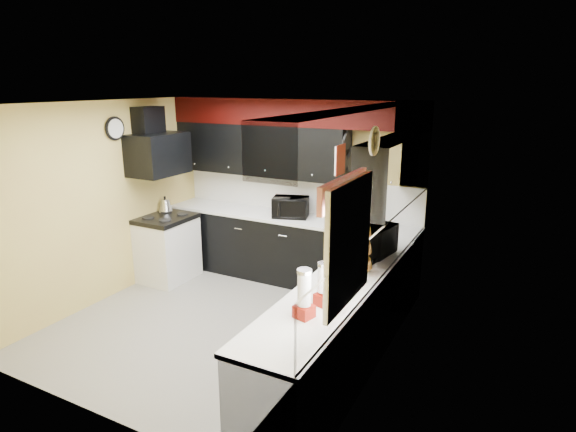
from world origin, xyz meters
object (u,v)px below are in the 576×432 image
(toaster_oven, at_px, (290,207))
(kettle, at_px, (165,205))
(microwave, at_px, (369,241))
(knife_block, at_px, (363,218))
(utensil_crock, at_px, (363,220))

(toaster_oven, xyz_separation_m, kettle, (-1.75, -0.51, -0.07))
(microwave, height_order, kettle, microwave)
(microwave, bearing_deg, kettle, 91.68)
(microwave, relative_size, knife_block, 2.46)
(utensil_crock, bearing_deg, knife_block, -34.67)
(toaster_oven, xyz_separation_m, microwave, (1.42, -0.95, 0.02))
(microwave, distance_m, utensil_crock, 1.03)
(toaster_oven, relative_size, knife_block, 2.00)
(toaster_oven, xyz_separation_m, utensil_crock, (1.02, 0.00, -0.04))
(knife_block, height_order, kettle, knife_block)
(kettle, bearing_deg, knife_block, 10.37)
(utensil_crock, bearing_deg, toaster_oven, -179.82)
(toaster_oven, height_order, kettle, toaster_oven)
(microwave, xyz_separation_m, kettle, (-3.18, 0.44, -0.09))
(utensil_crock, relative_size, knife_block, 0.78)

